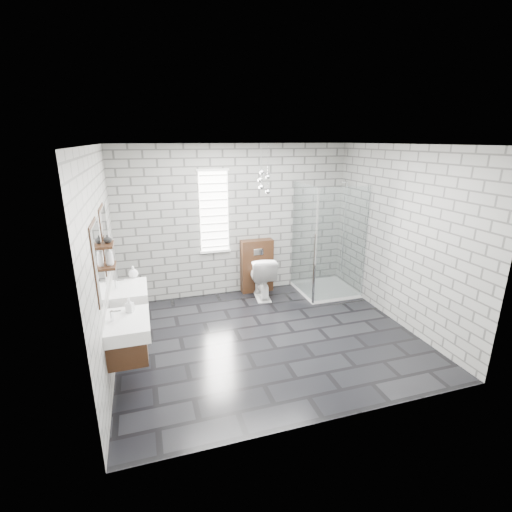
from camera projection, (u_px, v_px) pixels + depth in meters
name	position (u px, v px, depth m)	size (l,w,h in m)	color
floor	(268.00, 337.00, 5.44)	(4.20, 3.60, 0.02)	black
ceiling	(270.00, 144.00, 4.62)	(4.20, 3.60, 0.02)	white
wall_back	(236.00, 221.00, 6.68)	(4.20, 0.02, 2.70)	gray
wall_front	(334.00, 301.00, 3.38)	(4.20, 0.02, 2.70)	gray
wall_left	(102.00, 263.00, 4.43)	(0.02, 3.60, 2.70)	gray
wall_right	(400.00, 237.00, 5.63)	(0.02, 3.60, 2.70)	gray
vanity_left	(124.00, 327.00, 4.14)	(0.47, 0.70, 1.57)	#3C2212
vanity_right	(126.00, 294.00, 5.03)	(0.47, 0.70, 1.57)	#3C2212
shelf_lower	(110.00, 266.00, 4.42)	(0.14, 0.30, 0.03)	#3C2212
shelf_upper	(107.00, 245.00, 4.34)	(0.14, 0.30, 0.03)	#3C2212
window	(214.00, 212.00, 6.48)	(0.56, 0.05, 1.48)	white
cistern_panel	(257.00, 266.00, 6.94)	(0.60, 0.20, 1.00)	#3C2212
flush_plate	(259.00, 252.00, 6.75)	(0.18, 0.01, 0.12)	silver
shower_enclosure	(325.00, 268.00, 6.79)	(1.00, 1.00, 2.03)	white
pendant_cluster	(264.00, 181.00, 6.16)	(0.26, 0.26, 0.82)	silver
toilet	(261.00, 276.00, 6.71)	(0.43, 0.76, 0.78)	white
soap_bottle_a	(130.00, 305.00, 4.28)	(0.08, 0.08, 0.17)	#B2B2B2
soap_bottle_b	(133.00, 272.00, 5.35)	(0.14, 0.14, 0.17)	#B2B2B2
soap_bottle_c	(109.00, 255.00, 4.37)	(0.09, 0.09, 0.24)	#B2B2B2
vase	(107.00, 239.00, 4.36)	(0.09, 0.09, 0.10)	#B2B2B2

